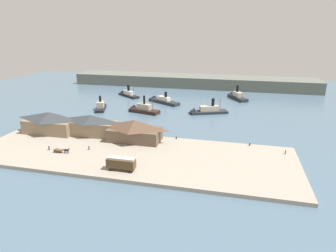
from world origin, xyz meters
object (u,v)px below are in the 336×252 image
ferry_shed_central_terminal (50,122)px  ferry_shed_east_terminal (91,125)px  horse_cart (61,150)px  pedestrian_near_east_shed (285,152)px  ferry_departing_north (127,94)px  pedestrian_near_cart (49,148)px  ferry_approaching_east (236,96)px  mooring_post_east (176,138)px  ferry_mid_harbor (101,106)px  ferry_moored_west (141,109)px  mooring_post_center_east (250,144)px  ferry_shed_customs_shed (135,130)px  street_tram (121,163)px  ferry_moored_east (161,100)px  pedestrian_walking_east (89,148)px  ferry_near_quay (204,111)px

ferry_shed_central_terminal → ferry_shed_east_terminal: 17.62m
ferry_shed_east_terminal → horse_cart: ferry_shed_east_terminal is taller
pedestrian_near_east_shed → ferry_departing_north: 116.52m
pedestrian_near_cart → ferry_departing_north: (-7.16, 93.03, -0.67)m
ferry_approaching_east → mooring_post_east: bearing=-104.7°
ferry_shed_central_terminal → pedestrian_near_east_shed: 90.37m
ferry_shed_east_terminal → ferry_mid_harbor: size_ratio=1.35×
pedestrian_near_east_shed → ferry_moored_west: bearing=147.1°
mooring_post_center_east → ferry_approaching_east: ferry_approaching_east is taller
ferry_mid_harbor → ferry_approaching_east: ferry_approaching_east is taller
ferry_departing_north → mooring_post_center_east: bearing=-43.7°
ferry_shed_customs_shed → ferry_moored_west: ferry_shed_customs_shed is taller
horse_cart → pedestrian_near_east_shed: horse_cart is taller
pedestrian_near_east_shed → ferry_approaching_east: (-17.75, 86.14, -0.31)m
ferry_shed_east_terminal → ferry_approaching_east: ferry_shed_east_terminal is taller
street_tram → ferry_approaching_east: 114.62m
ferry_shed_east_terminal → pedestrian_near_cart: ferry_shed_east_terminal is taller
mooring_post_center_east → ferry_departing_north: size_ratio=0.05×
ferry_shed_central_terminal → ferry_departing_north: ferry_shed_central_terminal is taller
horse_cart → mooring_post_east: bearing=31.9°
ferry_shed_central_terminal → ferry_moored_east: 71.14m
pedestrian_walking_east → ferry_moored_east: size_ratio=0.07×
mooring_post_center_east → ferry_departing_north: (-75.58, 72.23, -0.36)m
ferry_near_quay → ferry_moored_west: 32.90m
ferry_near_quay → street_tram: bearing=-102.9°
pedestrian_near_east_shed → ferry_approaching_east: bearing=101.6°
pedestrian_near_east_shed → ferry_near_quay: size_ratio=0.08×
pedestrian_near_east_shed → ferry_moored_west: size_ratio=0.09×
mooring_post_center_east → ferry_departing_north: bearing=136.3°
ferry_shed_customs_shed → ferry_near_quay: bearing=66.4°
ferry_shed_customs_shed → pedestrian_walking_east: size_ratio=12.47×
ferry_shed_east_terminal → horse_cart: size_ratio=3.61×
ferry_shed_central_terminal → pedestrian_near_east_shed: size_ratio=12.66×
pedestrian_walking_east → mooring_post_east: 32.70m
mooring_post_center_east → ferry_moored_west: (-54.03, 37.21, -0.13)m
ferry_shed_customs_shed → pedestrian_walking_east: 17.89m
ferry_mid_harbor → ferry_moored_west: bearing=-2.7°
pedestrian_walking_east → mooring_post_east: bearing=32.5°
horse_cart → pedestrian_near_east_shed: bearing=12.7°
ferry_shed_central_terminal → ferry_departing_north: (3.19, 76.68, -4.27)m
ferry_shed_central_terminal → pedestrian_near_cart: size_ratio=12.51×
ferry_shed_central_terminal → ferry_shed_east_terminal: size_ratio=0.97×
mooring_post_east → ferry_shed_east_terminal: bearing=-174.0°
street_tram → pedestrian_near_cart: size_ratio=5.17×
horse_cart → ferry_moored_west: size_ratio=0.32×
horse_cart → ferry_departing_north: (-12.72, 94.09, -0.83)m
pedestrian_near_cart → ferry_near_quay: (46.86, 63.32, -0.63)m
street_tram → ferry_moored_east: ferry_moored_east is taller
ferry_shed_east_terminal → ferry_moored_west: (7.16, 40.50, -3.88)m
mooring_post_east → ferry_departing_north: bearing=123.8°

